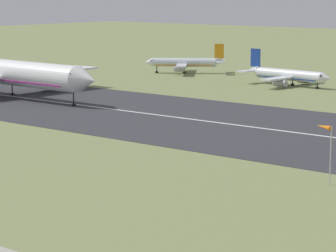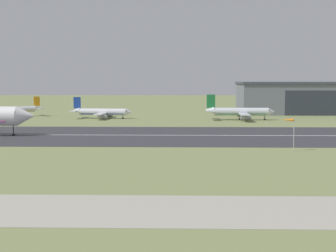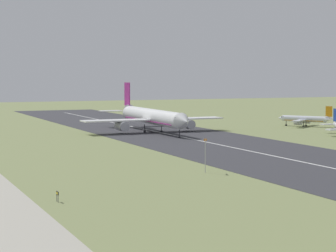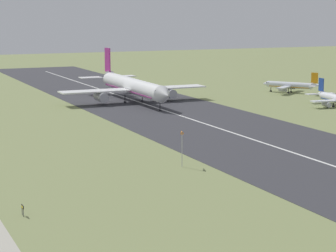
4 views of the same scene
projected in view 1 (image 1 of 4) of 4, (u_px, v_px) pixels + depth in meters
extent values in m
cone|color=white|center=(86.00, 80.00, 149.70)|extent=(4.71, 5.20, 5.19)
cube|color=black|center=(77.00, 74.00, 151.14)|extent=(1.13, 4.40, 0.44)
cube|color=white|center=(51.00, 71.00, 176.15)|extent=(7.15, 22.51, 0.43)
cylinder|color=#A8A8B2|center=(50.00, 80.00, 174.22)|extent=(6.76, 3.25, 3.24)
cylinder|color=black|center=(74.00, 99.00, 152.59)|extent=(0.24, 0.24, 2.76)
cylinder|color=black|center=(74.00, 105.00, 152.79)|extent=(0.84, 0.84, 0.44)
cylinder|color=black|center=(12.00, 89.00, 168.85)|extent=(0.24, 0.24, 2.76)
cylinder|color=black|center=(12.00, 94.00, 169.05)|extent=(0.84, 0.84, 0.44)
cylinder|color=silver|center=(289.00, 75.00, 185.00)|extent=(18.21, 4.26, 2.55)
cone|color=silver|center=(326.00, 78.00, 177.94)|extent=(2.53, 2.76, 2.55)
cone|color=silver|center=(254.00, 70.00, 192.25)|extent=(3.27, 2.58, 2.30)
cube|color=black|center=(322.00, 76.00, 178.73)|extent=(1.30, 2.27, 0.44)
cube|color=navy|center=(289.00, 78.00, 185.12)|extent=(16.40, 3.96, 0.20)
cube|color=silver|center=(276.00, 79.00, 181.04)|extent=(3.58, 8.49, 0.40)
cylinder|color=#A8A8B2|center=(280.00, 83.00, 181.29)|extent=(3.45, 1.89, 1.58)
cube|color=silver|center=(304.00, 75.00, 188.61)|extent=(3.58, 8.49, 0.40)
cylinder|color=#A8A8B2|center=(304.00, 80.00, 187.93)|extent=(3.45, 1.89, 1.58)
cube|color=navy|center=(256.00, 58.00, 191.43)|extent=(2.79, 0.54, 4.34)
cube|color=silver|center=(246.00, 71.00, 189.96)|extent=(2.79, 4.12, 0.24)
cube|color=silver|center=(262.00, 69.00, 194.48)|extent=(2.79, 4.12, 0.24)
cylinder|color=black|center=(317.00, 86.00, 179.89)|extent=(0.24, 0.24, 1.30)
cylinder|color=black|center=(317.00, 88.00, 179.96)|extent=(0.84, 0.84, 0.44)
cylinder|color=black|center=(285.00, 84.00, 184.35)|extent=(0.24, 0.24, 1.30)
cylinder|color=black|center=(285.00, 85.00, 184.42)|extent=(0.84, 0.84, 0.44)
cylinder|color=black|center=(293.00, 83.00, 186.49)|extent=(0.24, 0.24, 1.30)
cylinder|color=black|center=(292.00, 84.00, 186.56)|extent=(0.84, 0.84, 0.44)
cylinder|color=silver|center=(184.00, 62.00, 213.72)|extent=(15.24, 11.67, 2.29)
cone|color=silver|center=(149.00, 62.00, 214.41)|extent=(3.00, 3.06, 2.29)
cone|color=silver|center=(221.00, 61.00, 212.94)|extent=(3.43, 3.27, 2.06)
cube|color=black|center=(153.00, 60.00, 214.25)|extent=(2.02, 2.23, 0.44)
cube|color=orange|center=(184.00, 65.00, 213.82)|extent=(13.78, 10.59, 0.20)
cube|color=silver|center=(184.00, 62.00, 218.99)|extent=(6.88, 8.25, 0.40)
cylinder|color=#A8A8B2|center=(182.00, 66.00, 218.54)|extent=(3.25, 2.88, 1.42)
cube|color=silver|center=(181.00, 66.00, 208.63)|extent=(6.88, 8.25, 0.40)
cylinder|color=#A8A8B2|center=(180.00, 69.00, 209.48)|extent=(3.25, 2.88, 1.42)
cube|color=orange|center=(219.00, 51.00, 212.51)|extent=(2.20, 1.66, 3.89)
cube|color=silver|center=(221.00, 60.00, 215.80)|extent=(3.80, 4.12, 0.24)
cube|color=silver|center=(220.00, 62.00, 210.10)|extent=(3.80, 4.12, 0.24)
cylinder|color=black|center=(157.00, 70.00, 214.59)|extent=(0.24, 0.24, 1.77)
cylinder|color=black|center=(157.00, 72.00, 214.70)|extent=(0.84, 0.84, 0.44)
cylinder|color=black|center=(185.00, 69.00, 215.40)|extent=(0.24, 0.24, 1.77)
cylinder|color=black|center=(185.00, 72.00, 215.51)|extent=(0.84, 0.84, 0.44)
cylinder|color=black|center=(184.00, 70.00, 212.70)|extent=(0.24, 0.24, 1.77)
cylinder|color=black|center=(184.00, 73.00, 212.81)|extent=(0.84, 0.84, 0.44)
cylinder|color=#B7B7BC|center=(331.00, 156.00, 90.33)|extent=(0.14, 0.14, 6.81)
cone|color=orange|center=(324.00, 127.00, 91.04)|extent=(2.57, 1.53, 0.60)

